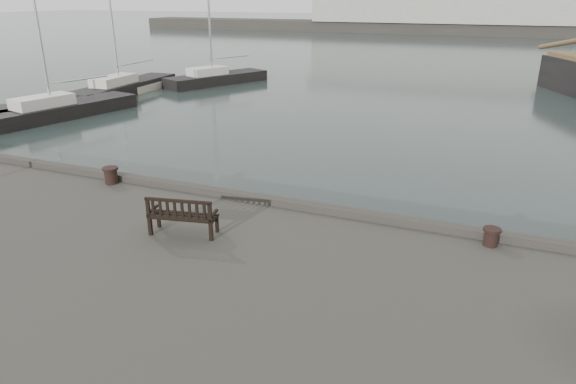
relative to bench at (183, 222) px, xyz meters
name	(u,v)px	position (x,y,z in m)	size (l,w,h in m)	color
ground	(275,254)	(1.11, 2.57, -1.84)	(400.00, 400.00, 0.00)	black
pontoon	(30,113)	(-18.89, 12.57, -1.59)	(2.00, 24.00, 0.50)	#B1AEA4
breakwater	(457,10)	(-3.45, 94.57, 2.45)	(140.00, 9.50, 12.20)	#383530
bench	(183,222)	(0.00, 0.00, 0.00)	(1.62, 0.83, 0.89)	black
bollard_left	(111,175)	(-3.82, 2.07, -0.04)	(0.45, 0.45, 0.48)	black
bollard_right	(491,237)	(6.46, 2.07, -0.08)	(0.38, 0.38, 0.40)	black
yacht_b	(125,90)	(-19.02, 21.03, -1.60)	(2.88, 10.49, 13.66)	black
yacht_c	(60,114)	(-17.27, 13.21, -1.60)	(4.20, 9.55, 12.55)	black
yacht_d	(217,81)	(-15.04, 27.41, -1.61)	(5.67, 8.85, 11.03)	black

